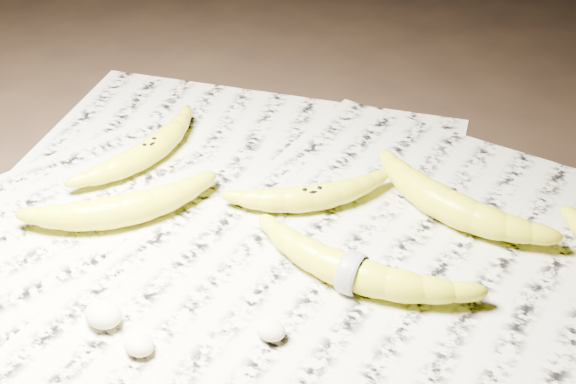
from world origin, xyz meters
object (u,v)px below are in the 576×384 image
Objects in this scene: banana_center at (312,195)px; banana_upper_a at (447,203)px; banana_left_a at (149,149)px; banana_left_b at (123,208)px; banana_taped at (352,270)px.

banana_upper_a is (0.14, 0.07, 0.00)m from banana_center.
banana_left_a is 0.23m from banana_center.
banana_upper_a is (0.30, 0.21, 0.00)m from banana_left_b.
banana_center is at bearing -12.40° from banana_left_b.
banana_upper_a reaches higher than banana_left_b.
banana_left_a reaches higher than banana_center.
banana_left_b is 0.87× the size of banana_taped.
banana_left_b is (0.06, -0.11, 0.00)m from banana_left_a.
banana_upper_a reaches higher than banana_center.
banana_upper_a reaches higher than banana_taped.
banana_center is at bearing -142.98° from banana_upper_a.
banana_left_a is at bearing 141.56° from banana_center.
banana_left_b is 0.28m from banana_taped.
banana_taped reaches higher than banana_left_a.
banana_center is 0.83× the size of banana_upper_a.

